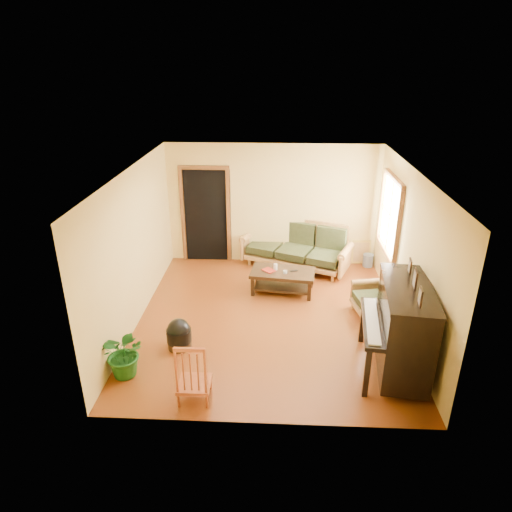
# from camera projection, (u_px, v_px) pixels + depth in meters

# --- Properties ---
(floor) EXTENTS (5.00, 5.00, 0.00)m
(floor) POSITION_uv_depth(u_px,v_px,m) (269.00, 318.00, 7.99)
(floor) COLOR #57240B
(floor) RESTS_ON ground
(doorway) EXTENTS (1.08, 0.16, 2.05)m
(doorway) POSITION_uv_depth(u_px,v_px,m) (206.00, 216.00, 9.91)
(doorway) COLOR black
(doorway) RESTS_ON floor
(window) EXTENTS (0.12, 1.36, 1.46)m
(window) POSITION_uv_depth(u_px,v_px,m) (390.00, 215.00, 8.47)
(window) COLOR white
(window) RESTS_ON right_wall
(sofa) EXTENTS (2.47, 1.75, 0.98)m
(sofa) POSITION_uv_depth(u_px,v_px,m) (296.00, 246.00, 9.76)
(sofa) COLOR #A5733C
(sofa) RESTS_ON floor
(coffee_table) EXTENTS (1.28, 0.81, 0.44)m
(coffee_table) POSITION_uv_depth(u_px,v_px,m) (283.00, 281.00, 8.81)
(coffee_table) COLOR black
(coffee_table) RESTS_ON floor
(armchair) EXTENTS (0.86, 0.89, 0.77)m
(armchair) POSITION_uv_depth(u_px,v_px,m) (374.00, 295.00, 7.95)
(armchair) COLOR #A5733C
(armchair) RESTS_ON floor
(piano) EXTENTS (1.08, 1.63, 1.35)m
(piano) POSITION_uv_depth(u_px,v_px,m) (403.00, 330.00, 6.41)
(piano) COLOR black
(piano) RESTS_ON floor
(footstool) EXTENTS (0.46, 0.46, 0.37)m
(footstool) POSITION_uv_depth(u_px,v_px,m) (179.00, 337.00, 7.12)
(footstool) COLOR black
(footstool) RESTS_ON floor
(red_chair) EXTENTS (0.44, 0.48, 0.92)m
(red_chair) POSITION_uv_depth(u_px,v_px,m) (194.00, 370.00, 5.95)
(red_chair) COLOR brown
(red_chair) RESTS_ON floor
(leaning_frame) EXTENTS (0.42, 0.11, 0.56)m
(leaning_frame) POSITION_uv_depth(u_px,v_px,m) (361.00, 252.00, 10.00)
(leaning_frame) COLOR gold
(leaning_frame) RESTS_ON floor
(ceramic_crock) EXTENTS (0.28, 0.28, 0.28)m
(ceramic_crock) POSITION_uv_depth(u_px,v_px,m) (368.00, 260.00, 9.92)
(ceramic_crock) COLOR #2E4E8A
(ceramic_crock) RESTS_ON floor
(potted_plant) EXTENTS (0.81, 0.75, 0.74)m
(potted_plant) POSITION_uv_depth(u_px,v_px,m) (125.00, 353.00, 6.42)
(potted_plant) COLOR #175118
(potted_plant) RESTS_ON floor
(book) EXTENTS (0.29, 0.29, 0.02)m
(book) POSITION_uv_depth(u_px,v_px,m) (265.00, 272.00, 8.67)
(book) COLOR maroon
(book) RESTS_ON coffee_table
(candle) EXTENTS (0.09, 0.09, 0.13)m
(candle) POSITION_uv_depth(u_px,v_px,m) (275.00, 267.00, 8.75)
(candle) COLOR white
(candle) RESTS_ON coffee_table
(glass_jar) EXTENTS (0.10, 0.10, 0.05)m
(glass_jar) POSITION_uv_depth(u_px,v_px,m) (285.00, 272.00, 8.63)
(glass_jar) COLOR silver
(glass_jar) RESTS_ON coffee_table
(remote) EXTENTS (0.15, 0.09, 0.01)m
(remote) POSITION_uv_depth(u_px,v_px,m) (293.00, 271.00, 8.72)
(remote) COLOR black
(remote) RESTS_ON coffee_table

